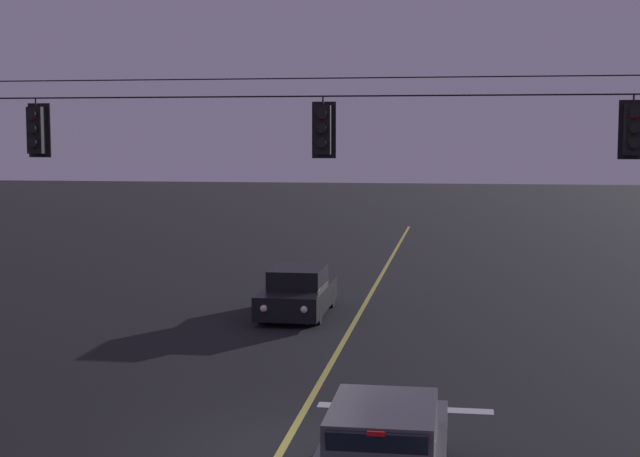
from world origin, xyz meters
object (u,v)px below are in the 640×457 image
(traffic_light_left_inner, at_px, (323,130))
(car_waiting_near_lane, at_px, (383,453))
(traffic_light_centre, at_px, (633,129))
(car_oncoming_lead, at_px, (298,293))
(traffic_light_leftmost, at_px, (36,130))

(traffic_light_left_inner, relative_size, car_waiting_near_lane, 0.28)
(traffic_light_left_inner, distance_m, traffic_light_centre, 5.88)
(traffic_light_left_inner, relative_size, traffic_light_centre, 1.00)
(traffic_light_centre, bearing_deg, car_waiting_near_lane, -130.05)
(traffic_light_centre, relative_size, car_waiting_near_lane, 0.28)
(traffic_light_left_inner, bearing_deg, traffic_light_centre, 0.00)
(car_waiting_near_lane, xyz_separation_m, car_oncoming_lead, (-3.65, 13.56, -0.00))
(car_waiting_near_lane, relative_size, car_oncoming_lead, 0.98)
(traffic_light_left_inner, bearing_deg, car_oncoming_lead, 103.28)
(traffic_light_left_inner, xyz_separation_m, traffic_light_centre, (5.88, 0.00, 0.00))
(traffic_light_leftmost, bearing_deg, car_waiting_near_lane, -33.50)
(traffic_light_left_inner, height_order, traffic_light_centre, same)
(traffic_light_leftmost, bearing_deg, traffic_light_left_inner, 0.00)
(traffic_light_left_inner, xyz_separation_m, car_oncoming_lead, (-2.01, 8.51, -4.73))
(traffic_light_centre, relative_size, car_oncoming_lead, 0.28)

